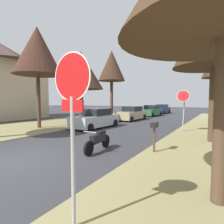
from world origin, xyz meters
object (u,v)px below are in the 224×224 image
at_px(street_tree_right_mid_a, 216,32).
at_px(street_tree_right_mid_b, 217,49).
at_px(stop_sign_near, 72,103).
at_px(street_tree_left_mid_b, 81,71).
at_px(street_tree_left_mid_a, 37,51).
at_px(parked_sedan_tan, 132,114).
at_px(street_tree_right_far, 218,60).
at_px(parked_sedan_silver, 96,119).
at_px(street_tree_left_far, 112,66).
at_px(parked_sedan_navy, 162,109).
at_px(parked_motorcycle, 98,140).
at_px(stop_sign_far, 183,102).
at_px(parked_sedan_green, 151,111).
at_px(curbside_mailbox, 154,128).

xyz_separation_m(street_tree_right_mid_a, street_tree_right_mid_b, (-0.10, 5.76, 0.58)).
relative_size(stop_sign_near, street_tree_left_mid_b, 0.40).
xyz_separation_m(street_tree_left_mid_a, parked_sedan_tan, (3.78, 9.35, -5.41)).
bearing_deg(street_tree_right_far, parked_sedan_silver, -128.49).
distance_m(street_tree_left_far, parked_sedan_navy, 12.90).
bearing_deg(street_tree_left_mid_a, street_tree_left_mid_b, 93.77).
relative_size(stop_sign_near, street_tree_left_far, 0.34).
relative_size(street_tree_left_mid_a, parked_sedan_silver, 1.79).
relative_size(parked_sedan_silver, parked_motorcycle, 2.18).
bearing_deg(street_tree_left_mid_b, street_tree_right_mid_a, -16.69).
xyz_separation_m(street_tree_right_mid_a, parked_sedan_tan, (-8.34, 7.62, -5.03)).
relative_size(street_tree_left_mid_b, parked_motorcycle, 3.60).
distance_m(stop_sign_far, street_tree_left_mid_a, 11.72).
bearing_deg(street_tree_left_far, street_tree_right_mid_b, -15.64).
bearing_deg(parked_motorcycle, stop_sign_near, -58.83).
distance_m(street_tree_right_mid_b, parked_sedan_navy, 17.41).
bearing_deg(parked_sedan_tan, parked_sedan_silver, -90.40).
xyz_separation_m(street_tree_left_mid_b, parked_sedan_silver, (4.10, -2.89, -4.69)).
relative_size(street_tree_left_far, parked_sedan_green, 1.94).
height_order(stop_sign_far, street_tree_left_mid_a, street_tree_left_mid_a).
distance_m(street_tree_left_mid_a, parked_sedan_navy, 22.67).
relative_size(stop_sign_near, parked_sedan_silver, 0.67).
bearing_deg(stop_sign_near, street_tree_left_mid_a, 146.58).
bearing_deg(street_tree_right_mid_b, parked_motorcycle, -111.74).
height_order(street_tree_left_far, parked_sedan_silver, street_tree_left_far).
height_order(street_tree_right_mid_b, street_tree_left_mid_b, street_tree_right_mid_b).
distance_m(street_tree_right_mid_b, street_tree_left_mid_b, 12.58).
relative_size(stop_sign_near, street_tree_right_mid_b, 0.37).
height_order(street_tree_right_mid_a, parked_motorcycle, street_tree_right_mid_a).
bearing_deg(street_tree_left_far, street_tree_left_mid_b, -95.84).
bearing_deg(street_tree_left_far, parked_motorcycle, -60.29).
xyz_separation_m(stop_sign_near, street_tree_right_far, (1.66, 19.92, 4.29)).
relative_size(street_tree_right_mid_a, street_tree_right_far, 0.90).
bearing_deg(street_tree_left_mid_a, stop_sign_far, 21.75).
bearing_deg(parked_sedan_navy, curbside_mailbox, -74.64).
bearing_deg(street_tree_right_far, stop_sign_near, -94.75).
bearing_deg(parked_sedan_green, street_tree_right_far, -18.44).
bearing_deg(parked_motorcycle, parked_sedan_green, 102.38).
bearing_deg(parked_motorcycle, street_tree_right_mid_b, 68.26).
bearing_deg(parked_sedan_green, stop_sign_far, -61.42).
relative_size(stop_sign_near, street_tree_left_mid_a, 0.37).
distance_m(stop_sign_near, street_tree_left_far, 20.90).
height_order(parked_sedan_silver, parked_sedan_navy, same).
bearing_deg(parked_motorcycle, street_tree_left_far, 119.71).
relative_size(stop_sign_far, street_tree_right_mid_a, 0.38).
bearing_deg(street_tree_left_far, parked_sedan_tan, -21.98).
height_order(street_tree_left_mid_a, street_tree_left_far, street_tree_left_far).
bearing_deg(street_tree_right_far, parked_sedan_navy, 134.10).
distance_m(stop_sign_near, parked_sedan_silver, 11.66).
height_order(stop_sign_far, parked_motorcycle, stop_sign_far).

